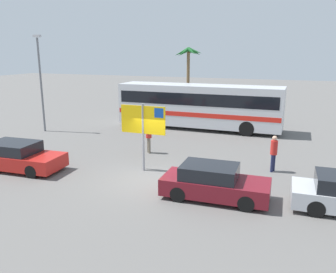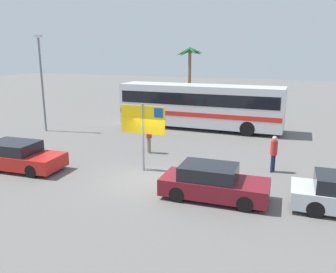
# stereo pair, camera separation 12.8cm
# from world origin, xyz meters

# --- Properties ---
(ground) EXTENTS (120.00, 120.00, 0.00)m
(ground) POSITION_xyz_m (0.00, 0.00, 0.00)
(ground) COLOR #605E5B
(bus_front_coach) EXTENTS (11.76, 2.49, 3.17)m
(bus_front_coach) POSITION_xyz_m (-0.92, 10.87, 1.78)
(bus_front_coach) COLOR silver
(bus_front_coach) RESTS_ON ground
(ferry_sign) EXTENTS (2.20, 0.11, 3.20)m
(ferry_sign) POSITION_xyz_m (-0.75, 1.07, 2.33)
(ferry_sign) COLOR gray
(ferry_sign) RESTS_ON ground
(car_red) EXTENTS (4.46, 2.03, 1.32)m
(car_red) POSITION_xyz_m (-6.51, -0.94, 0.64)
(car_red) COLOR red
(car_red) RESTS_ON ground
(car_maroon) EXTENTS (4.10, 1.82, 1.32)m
(car_maroon) POSITION_xyz_m (3.05, -0.90, 0.63)
(car_maroon) COLOR maroon
(car_maroon) RESTS_ON ground
(pedestrian_near_sign) EXTENTS (0.32, 0.32, 1.78)m
(pedestrian_near_sign) POSITION_xyz_m (-1.76, 3.83, 1.06)
(pedestrian_near_sign) COLOR #706656
(pedestrian_near_sign) RESTS_ON ground
(pedestrian_by_bus) EXTENTS (0.32, 0.32, 1.73)m
(pedestrian_by_bus) POSITION_xyz_m (4.93, 3.07, 1.02)
(pedestrian_by_bus) COLOR #1E2347
(pedestrian_by_bus) RESTS_ON ground
(lamp_post_left_side) EXTENTS (0.56, 0.20, 6.58)m
(lamp_post_left_side) POSITION_xyz_m (-10.89, 6.18, 3.61)
(lamp_post_left_side) COLOR slate
(lamp_post_left_side) RESTS_ON ground
(palm_tree_seaside) EXTENTS (2.95, 2.95, 5.93)m
(palm_tree_seaside) POSITION_xyz_m (-5.18, 21.70, 4.87)
(palm_tree_seaside) COLOR brown
(palm_tree_seaside) RESTS_ON ground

